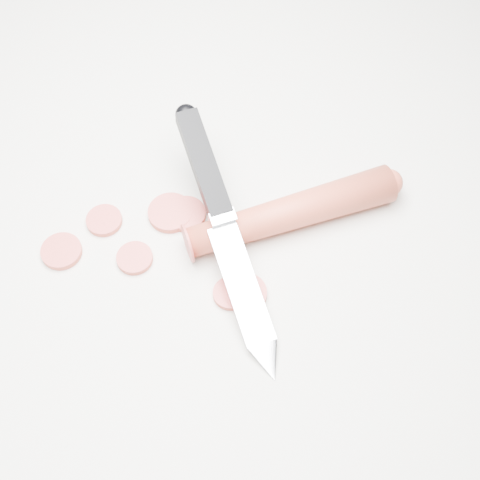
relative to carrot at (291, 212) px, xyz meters
The scene contains 10 objects.
ground 0.09m from the carrot, 153.55° to the right, with size 2.40×2.40×0.00m, color silver.
carrot is the anchor object (origin of this frame).
carrot_slice_0 0.11m from the carrot, 148.64° to the right, with size 0.04×0.04×0.01m, color #C13B36.
carrot_slice_1 0.21m from the carrot, 135.30° to the right, with size 0.04×0.04×0.01m, color #C13B36.
carrot_slice_2 0.10m from the carrot, 148.64° to the right, with size 0.04×0.04×0.01m, color #C13B36.
carrot_slice_3 0.09m from the carrot, 90.44° to the right, with size 0.03×0.03×0.01m, color #C13B36.
carrot_slice_4 0.08m from the carrot, 83.19° to the right, with size 0.04×0.04×0.01m, color #C13B36.
carrot_slice_5 0.17m from the carrot, 144.35° to the right, with size 0.03×0.03×0.01m, color #C13B36.
carrot_slice_6 0.14m from the carrot, 128.56° to the right, with size 0.03×0.03×0.01m, color #C13B36.
kitchen_knife 0.07m from the carrot, 114.48° to the right, with size 0.22×0.16×0.07m, color silver, non-canonical shape.
Camera 1 is at (0.23, -0.25, 0.52)m, focal length 50.00 mm.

